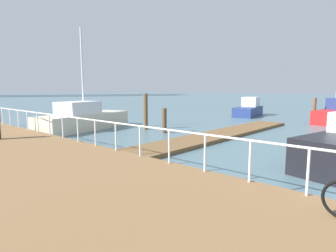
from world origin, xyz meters
The scene contains 9 objects.
ground_plane centered at (0.00, 20.00, 0.00)m, with size 300.00×300.00×0.00m, color slate.
floating_dock centered at (4.12, 8.30, 0.09)m, with size 15.24×2.00×0.18m, color brown.
boardwalk_railing centered at (-3.15, 8.96, 1.21)m, with size 0.06×28.02×1.08m.
dock_piling_0 centered at (3.04, 11.51, 0.76)m, with size 0.29×0.29×1.53m, color brown.
dock_piling_2 centered at (14.41, 6.00, 1.01)m, with size 0.27×0.27×2.01m, color brown.
dock_piling_3 centered at (3.30, 13.45, 1.20)m, with size 0.29×0.29×2.40m, color brown.
moored_boat_0 centered at (0.51, 16.53, 0.72)m, with size 7.12×3.65×6.63m.
moored_boat_3 centered at (15.77, 4.75, 0.76)m, with size 5.49×2.31×7.07m.
moored_boat_4 centered at (16.74, 12.58, 0.68)m, with size 5.17×2.67×1.88m.
Camera 1 is at (-9.49, 0.02, 2.70)m, focal length 29.83 mm.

